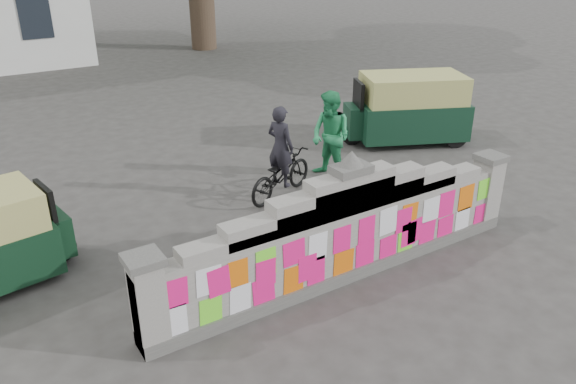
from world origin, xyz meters
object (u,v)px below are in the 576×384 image
at_px(cyclist_bike, 281,174).
at_px(cyclist_rider, 281,159).
at_px(rickshaw_right, 408,108).
at_px(pedestrian, 331,136).

distance_m(cyclist_bike, cyclist_rider, 0.32).
xyz_separation_m(cyclist_bike, rickshaw_right, (4.29, 1.04, 0.40)).
relative_size(cyclist_bike, cyclist_rider, 1.12).
bearing_deg(rickshaw_right, cyclist_rider, 37.90).
xyz_separation_m(cyclist_rider, pedestrian, (1.35, 0.22, 0.14)).
distance_m(cyclist_bike, pedestrian, 1.44).
relative_size(cyclist_rider, rickshaw_right, 0.51).
bearing_deg(cyclist_bike, rickshaw_right, -97.44).
bearing_deg(pedestrian, cyclist_rider, -91.45).
bearing_deg(cyclist_rider, rickshaw_right, -97.44).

